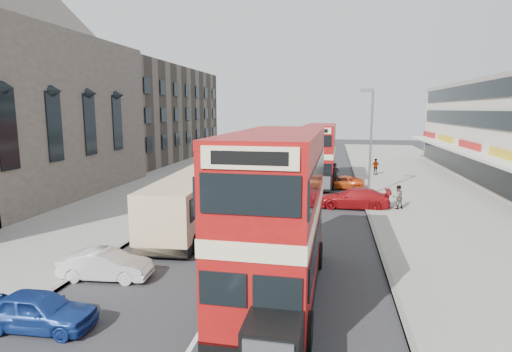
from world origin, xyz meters
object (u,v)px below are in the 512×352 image
Objects in this scene: car_right_b at (340,182)px; cyclist at (335,180)px; bus_main at (277,214)px; bus_second at (320,154)px; pedestrian_far at (375,167)px; pedestrian_near at (398,197)px; car_left_near at (39,310)px; car_left_front at (106,265)px; coach at (191,200)px; street_lamp at (370,134)px; car_right_a at (354,198)px.

cyclist is at bearing -38.09° from car_right_b.
bus_main reaches higher than bus_second.
bus_second is 5.76× the size of pedestrian_far.
pedestrian_near is at bearing -52.62° from cyclist.
car_left_near reaches higher than car_right_b.
car_left_front is at bearing -22.69° from car_right_b.
bus_main is 4.60× the size of cyclist.
cyclist reaches higher than car_left_near.
car_left_near is 21.72m from pedestrian_near.
bus_second is at bearing -90.91° from bus_main.
car_left_near is 2.19× the size of pedestrian_near.
bus_second is 0.89× the size of coach.
car_right_a is (-1.23, -4.06, -4.10)m from street_lamp.
bus_main is at bearing -127.19° from pedestrian_far.
pedestrian_near is (11.96, 6.37, -0.68)m from coach.
pedestrian_far is 8.98m from cyclist.
bus_main is at bearing -90.11° from cyclist.
pedestrian_far is at bearing 81.42° from street_lamp.
cyclist is (-4.05, -8.01, -0.15)m from pedestrian_far.
pedestrian_near is at bearing -38.74° from car_left_near.
car_left_near is at bearing -117.67° from street_lamp.
bus_main is at bearing 36.30° from pedestrian_near.
bus_main is at bearing -55.40° from coach.
car_left_front reaches higher than car_right_b.
car_left_front is 2.22× the size of pedestrian_near.
pedestrian_near is at bearing 24.78° from coach.
car_right_b is 8.03m from pedestrian_near.
car_right_b is at bearing 54.94° from coach.
bus_second is at bearing -161.88° from car_right_a.
bus_second reaches higher than car_right_a.
car_right_b is at bearing 56.16° from cyclist.
pedestrian_near is (6.17, 13.81, -2.04)m from bus_main.
coach is at bearing -1.57° from pedestrian_near.
street_lamp is at bearing 42.45° from coach.
car_right_a is at bearing 7.85° from car_right_b.
car_left_front is at bearing -107.92° from cyclist.
bus_second is 2.38× the size of car_right_b.
bus_main is 8.05m from car_left_near.
coach reaches higher than pedestrian_far.
street_lamp reaches higher than pedestrian_near.
bus_second reaches higher than pedestrian_near.
street_lamp is 2.07× the size of car_right_b.
pedestrian_near is (3.55, -7.19, 0.40)m from car_right_b.
bus_main is 2.97× the size of car_left_near.
bus_second is 2.68× the size of car_left_near.
pedestrian_far is (6.17, 28.42, -2.03)m from bus_main.
coach is 2.68× the size of car_right_b.
bus_main is 15.26m from pedestrian_near.
pedestrian_near is at bearing 27.90° from car_right_b.
street_lamp is 5.22m from cyclist.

